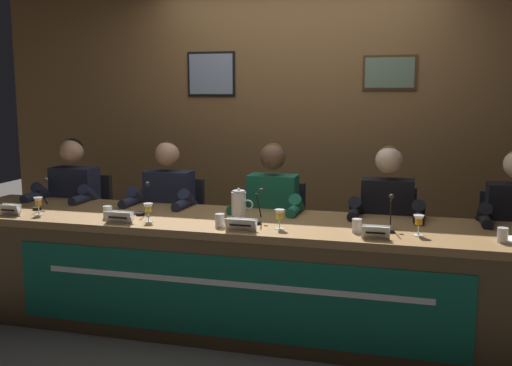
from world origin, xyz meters
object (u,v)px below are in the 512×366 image
Objects in this scene: juice_glass_center at (280,215)px; panelist_left at (165,208)px; water_cup_right at (357,226)px; conference_table at (251,257)px; chair_right at (386,251)px; water_cup_far_right at (502,236)px; panelist_center at (270,214)px; juice_glass_far_left at (38,203)px; chair_left at (176,237)px; juice_glass_left at (148,209)px; chair_far_right at (508,259)px; chair_far_left at (85,230)px; chair_center at (276,244)px; microphone_left at (143,204)px; panelist_far_left at (70,203)px; microphone_far_left at (40,199)px; juice_glass_right at (419,221)px; water_cup_left at (108,213)px; nameplate_center at (241,225)px; nameplate_far_left at (10,210)px; nameplate_right at (376,232)px; microphone_center at (258,212)px; water_pitcher_central at (239,205)px; water_cup_center at (220,221)px; microphone_right at (390,219)px; panelist_right at (386,220)px.

panelist_left is at bearing 149.50° from juice_glass_center.
conference_table is at bearing 175.45° from water_cup_right.
chair_right is 10.59× the size of water_cup_far_right.
panelist_center is at bearing 0.00° from panelist_left.
chair_left is (0.67, 0.84, -0.40)m from juice_glass_far_left.
juice_glass_far_left is 0.83m from juice_glass_left.
chair_far_left is at bearing 180.00° from chair_far_right.
panelist_center reaches higher than juice_glass_left.
microphone_left is at bearing -142.40° from chair_center.
panelist_far_left is 1.70m from chair_center.
microphone_far_left is 0.24× the size of chair_far_right.
panelist_left is 2.42m from water_cup_far_right.
juice_glass_right is at bearing -15.73° from chair_far_left.
chair_center reaches higher than juice_glass_left.
juice_glass_center is (0.88, 0.03, 0.00)m from juice_glass_left.
microphone_left is 2.54× the size of water_cup_far_right.
water_cup_left is 0.09× the size of chair_right.
chair_center is at bearing 0.00° from chair_left.
juice_glass_left is at bearing -40.05° from chair_far_left.
chair_center is 0.99m from nameplate_center.
nameplate_right is (2.49, -0.01, 0.00)m from nameplate_far_left.
chair_center is (0.67, 0.84, -0.40)m from juice_glass_left.
panelist_far_left reaches higher than chair_left.
microphone_far_left is 0.66m from water_cup_left.
juice_glass_center is 0.57× the size of microphone_center.
microphone_left is (-0.81, 0.10, 0.30)m from conference_table.
chair_right is at bearing 41.07° from conference_table.
water_cup_right is at bearing -13.95° from panelist_far_left.
water_cup_left is 1.19m from juice_glass_center.
chair_center is 1.27m from nameplate_right.
juice_glass_right is (2.02, 0.05, 0.05)m from water_cup_left.
juice_glass_far_left is at bearing -178.33° from juice_glass_right.
panelist_far_left reaches higher than juice_glass_center.
water_pitcher_central is at bearing 24.86° from juice_glass_left.
water_cup_far_right is at bearing 1.87° from water_cup_center.
nameplate_center is at bearing -23.70° from panelist_far_left.
nameplate_right is 0.74× the size of microphone_right.
water_cup_right is at bearing 2.86° from nameplate_far_left.
chair_far_right is (0.83, 0.20, -0.28)m from panelist_right.
panelist_right is (0.00, -0.20, 0.28)m from chair_right.
microphone_right is (2.54, -0.69, 0.39)m from chair_far_left.
water_cup_center is at bearing -174.99° from water_cup_right.
water_cup_left reaches higher than nameplate_center.
juice_glass_far_left is 0.14× the size of chair_center.
juice_glass_center is at bearing -21.85° from conference_table.
chair_far_right is (1.68, 0.93, -0.36)m from nameplate_center.
water_pitcher_central reaches higher than nameplate_center.
panelist_right is at bearing 30.97° from microphone_center.
water_cup_far_right is at bearing 4.71° from nameplate_center.
juice_glass_right is at bearing -36.23° from chair_center.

